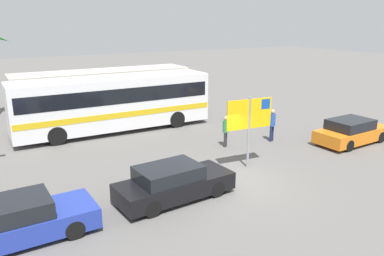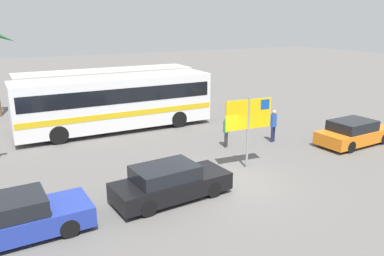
# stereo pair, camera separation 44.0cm
# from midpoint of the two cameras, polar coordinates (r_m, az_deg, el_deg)

# --- Properties ---
(ground) EXTENTS (120.00, 120.00, 0.00)m
(ground) POSITION_cam_midpoint_polar(r_m,az_deg,el_deg) (15.71, 5.62, -8.18)
(ground) COLOR #605E5B
(bus_front_coach) EXTENTS (11.36, 2.63, 3.17)m
(bus_front_coach) POSITION_cam_midpoint_polar(r_m,az_deg,el_deg) (22.92, -10.73, 4.02)
(bus_front_coach) COLOR white
(bus_front_coach) RESTS_ON ground
(bus_rear_coach) EXTENTS (11.36, 2.63, 3.17)m
(bus_rear_coach) POSITION_cam_midpoint_polar(r_m,az_deg,el_deg) (26.12, -12.06, 5.38)
(bus_rear_coach) COLOR silver
(bus_rear_coach) RESTS_ON ground
(ferry_sign) EXTENTS (2.20, 0.25, 3.20)m
(ferry_sign) POSITION_cam_midpoint_polar(r_m,az_deg,el_deg) (16.73, 9.27, 1.63)
(ferry_sign) COLOR gray
(ferry_sign) RESTS_ON ground
(car_black) EXTENTS (4.49, 2.04, 1.32)m
(car_black) POSITION_cam_midpoint_polar(r_m,az_deg,el_deg) (14.15, -2.39, -8.11)
(car_black) COLOR black
(car_black) RESTS_ON ground
(car_orange) EXTENTS (4.40, 2.00, 1.32)m
(car_orange) POSITION_cam_midpoint_polar(r_m,az_deg,el_deg) (21.95, 23.44, -0.65)
(car_orange) COLOR orange
(car_orange) RESTS_ON ground
(car_blue) EXTENTS (4.44, 1.93, 1.32)m
(car_blue) POSITION_cam_midpoint_polar(r_m,az_deg,el_deg) (12.84, -24.06, -12.21)
(car_blue) COLOR #23389E
(car_blue) RESTS_ON ground
(pedestrian_by_bus) EXTENTS (0.32, 0.32, 1.62)m
(pedestrian_by_bus) POSITION_cam_midpoint_polar(r_m,az_deg,el_deg) (19.75, 5.74, -0.18)
(pedestrian_by_bus) COLOR #2D2D33
(pedestrian_by_bus) RESTS_ON ground
(pedestrian_near_sign) EXTENTS (0.32, 0.32, 1.76)m
(pedestrian_near_sign) POSITION_cam_midpoint_polar(r_m,az_deg,el_deg) (20.97, 12.60, 0.73)
(pedestrian_near_sign) COLOR #1E2347
(pedestrian_near_sign) RESTS_ON ground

